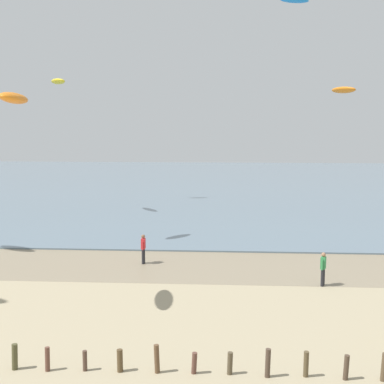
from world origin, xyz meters
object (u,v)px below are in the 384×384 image
(kite_aloft_3, at_px, (58,81))
(kite_aloft_8, at_px, (295,0))
(kite_aloft_5, at_px, (344,90))
(person_mid_beach, at_px, (143,248))
(person_by_waterline, at_px, (323,268))
(kite_aloft_6, at_px, (14,98))

(kite_aloft_3, relative_size, kite_aloft_8, 0.87)
(kite_aloft_5, relative_size, kite_aloft_8, 0.87)
(person_mid_beach, bearing_deg, kite_aloft_5, 46.26)
(person_mid_beach, bearing_deg, person_by_waterline, -20.25)
(person_mid_beach, relative_size, kite_aloft_5, 0.65)
(person_by_waterline, relative_size, kite_aloft_3, 0.66)
(kite_aloft_3, height_order, kite_aloft_5, kite_aloft_3)
(kite_aloft_8, bearing_deg, kite_aloft_6, -133.45)
(kite_aloft_5, bearing_deg, kite_aloft_8, -13.93)
(kite_aloft_3, height_order, kite_aloft_6, kite_aloft_3)
(kite_aloft_5, height_order, kite_aloft_8, kite_aloft_8)
(person_by_waterline, height_order, kite_aloft_5, kite_aloft_5)
(person_by_waterline, relative_size, kite_aloft_8, 0.57)
(person_mid_beach, xyz_separation_m, kite_aloft_6, (-4.05, -7.87, 8.21))
(person_by_waterline, distance_m, kite_aloft_6, 16.50)
(person_by_waterline, xyz_separation_m, kite_aloft_8, (1.73, 27.79, 18.90))
(kite_aloft_3, xyz_separation_m, kite_aloft_5, (23.92, -0.59, -0.84))
(kite_aloft_5, xyz_separation_m, kite_aloft_8, (-2.98, 9.30, 9.13))
(person_by_waterline, distance_m, kite_aloft_8, 33.66)
(kite_aloft_3, xyz_separation_m, kite_aloft_8, (20.94, 8.72, 8.29))
(kite_aloft_5, height_order, kite_aloft_6, kite_aloft_5)
(kite_aloft_5, distance_m, kite_aloft_8, 13.37)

